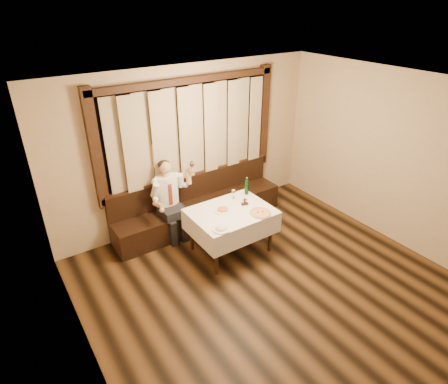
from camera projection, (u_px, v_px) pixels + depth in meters
room at (263, 186)px, 4.97m from camera, size 5.01×6.01×2.81m
banquette at (199, 208)px, 6.82m from camera, size 3.20×0.61×0.94m
dining_table at (231, 216)px, 5.91m from camera, size 1.27×0.97×0.76m
pizza at (260, 213)px, 5.77m from camera, size 0.35×0.35×0.04m
pasta_red at (223, 208)px, 5.84m from camera, size 0.29×0.29×0.10m
pasta_cream at (221, 227)px, 5.37m from camera, size 0.27×0.27×0.09m
green_bottle at (247, 187)px, 6.28m from camera, size 0.07×0.07×0.31m
table_wine_glass at (234, 192)px, 6.15m from camera, size 0.06×0.06×0.17m
cruet_caddy at (245, 203)px, 6.00m from camera, size 0.12×0.09×0.12m
seated_man at (169, 194)px, 6.22m from camera, size 0.75×0.56×1.39m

